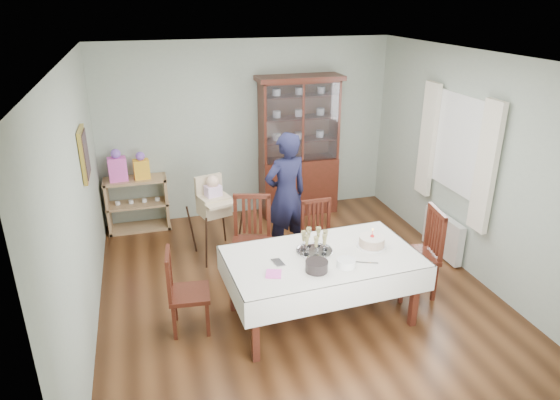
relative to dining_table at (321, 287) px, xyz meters
name	(u,v)px	position (x,y,z in m)	size (l,w,h in m)	color
floor	(296,290)	(-0.10, 0.58, -0.38)	(5.00, 5.00, 0.00)	#593319
room_shell	(284,141)	(-0.10, 1.11, 1.32)	(5.00, 5.00, 5.00)	#9EAA99
dining_table	(321,287)	(0.00, 0.00, 0.00)	(2.06, 1.25, 0.76)	#491A12
china_cabinet	(299,145)	(0.65, 2.84, 0.74)	(1.30, 0.48, 2.18)	#491A12
sideboard	(138,204)	(-1.85, 2.86, 0.02)	(0.90, 0.38, 0.80)	tan
picture_frame	(84,154)	(-2.32, 1.38, 1.27)	(0.04, 0.48, 0.58)	gold
window	(460,144)	(2.12, 0.88, 1.17)	(0.04, 1.02, 1.22)	white
curtain_left	(486,168)	(2.06, 0.26, 1.07)	(0.07, 0.30, 1.55)	silver
curtain_right	(428,140)	(2.06, 1.50, 1.07)	(0.07, 0.30, 1.55)	silver
radiator	(443,235)	(2.06, 0.88, -0.08)	(0.10, 0.80, 0.55)	white
chair_far_left	(252,257)	(-0.54, 0.97, -0.07)	(0.59, 0.59, 1.06)	#491A12
chair_far_right	(320,251)	(0.33, 0.96, -0.11)	(0.42, 0.42, 0.91)	#491A12
chair_end_left	(189,306)	(-1.40, 0.19, -0.11)	(0.45, 0.45, 0.91)	#491A12
chair_end_right	(414,269)	(1.22, 0.17, -0.07)	(0.54, 0.54, 1.05)	#491A12
woman	(286,195)	(0.05, 1.52, 0.46)	(0.62, 0.41, 1.70)	black
high_chair	(215,224)	(-0.87, 1.75, 0.06)	(0.62, 0.62, 1.13)	black
champagne_tray	(315,246)	(-0.05, 0.10, 0.45)	(0.39, 0.39, 0.24)	silver
birthday_cake	(372,242)	(0.58, 0.04, 0.43)	(0.32, 0.32, 0.22)	white
plate_stack_dark	(317,266)	(-0.17, -0.27, 0.43)	(0.23, 0.23, 0.11)	black
plate_stack_white	(346,263)	(0.15, -0.28, 0.42)	(0.19, 0.19, 0.08)	white
napkin_stack	(274,274)	(-0.59, -0.23, 0.39)	(0.15, 0.15, 0.02)	#F058C3
cutlery	(274,263)	(-0.53, -0.02, 0.38)	(0.12, 0.17, 0.01)	silver
cake_knife	(365,263)	(0.36, -0.26, 0.38)	(0.26, 0.02, 0.01)	silver
gift_bag_pink	(117,167)	(-2.07, 2.84, 0.62)	(0.27, 0.18, 0.47)	#F058C3
gift_bag_orange	(141,167)	(-1.74, 2.84, 0.59)	(0.23, 0.17, 0.40)	yellow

